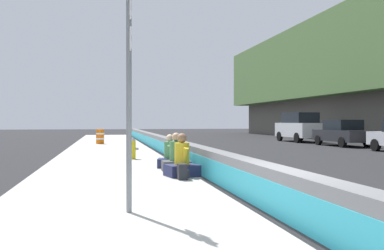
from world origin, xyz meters
name	(u,v)px	position (x,y,z in m)	size (l,w,h in m)	color
ground_plane	(279,219)	(0.00, 0.00, 0.00)	(160.00, 160.00, 0.00)	#232326
sidewalk_strip	(117,222)	(0.00, 2.65, 0.07)	(80.00, 4.40, 0.14)	#A8A59E
jersey_barrier	(279,193)	(0.00, 0.00, 0.42)	(76.00, 0.45, 0.85)	slate
route_sign_post	(129,85)	(0.36, 2.45, 2.21)	(0.44, 0.09, 3.60)	gray
fire_hydrant	(133,148)	(10.11, 1.78, 0.59)	(0.26, 0.46, 0.88)	gold
seated_person_foreground	(182,163)	(4.62, 0.81, 0.50)	(0.86, 0.96, 1.16)	#23284C
seated_person_middle	(176,159)	(5.79, 0.77, 0.50)	(0.73, 0.83, 1.14)	#424247
seated_person_rear	(170,157)	(6.82, 0.81, 0.47)	(0.79, 0.88, 1.06)	#23284C
backpack	(183,172)	(3.97, 0.91, 0.33)	(0.32, 0.28, 0.40)	#232328
construction_barrel	(100,136)	(21.71, 3.16, 0.62)	(0.54, 0.54, 0.95)	orange
parked_car_fourth	(342,133)	(18.36, -12.22, 0.86)	(4.53, 2.01, 1.71)	#28282D
parked_car_midline	(299,127)	(24.29, -12.08, 1.18)	(4.84, 2.15, 2.28)	silver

